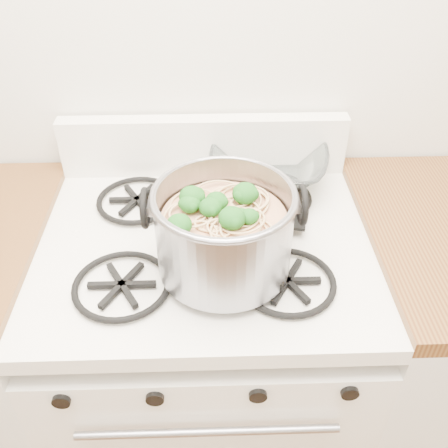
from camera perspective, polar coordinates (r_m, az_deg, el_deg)
gas_range at (r=1.49m, az=-1.77°, el=-15.72°), size 0.76×0.66×0.92m
counter_left at (r=1.56m, az=-21.27°, el=-14.56°), size 0.25×0.65×0.92m
stock_pot at (r=1.00m, az=-0.00°, el=-0.98°), size 0.31×0.28×0.19m
spatula at (r=1.19m, az=7.25°, el=1.41°), size 0.35×0.36×0.02m
glass_bowl at (r=1.33m, az=5.07°, el=6.21°), size 0.14×0.14×0.03m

